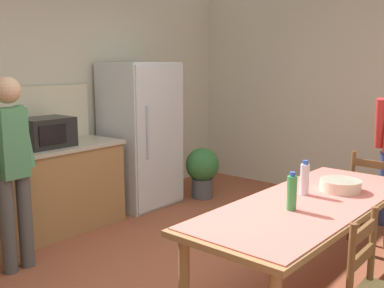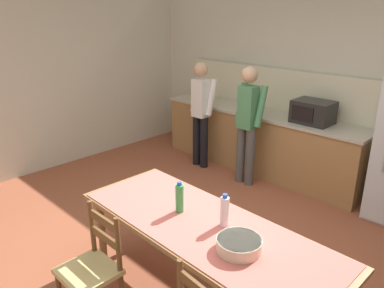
{
  "view_description": "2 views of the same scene",
  "coord_description": "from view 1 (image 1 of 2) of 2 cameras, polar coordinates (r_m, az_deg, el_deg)",
  "views": [
    {
      "loc": [
        -2.57,
        -1.78,
        1.75
      ],
      "look_at": [
        -0.0,
        0.33,
        1.16
      ],
      "focal_mm": 42.0,
      "sensor_mm": 36.0,
      "label": 1
    },
    {
      "loc": [
        2.16,
        -2.31,
        2.34
      ],
      "look_at": [
        0.0,
        -0.11,
        1.23
      ],
      "focal_mm": 35.0,
      "sensor_mm": 36.0,
      "label": 2
    }
  ],
  "objects": [
    {
      "name": "wall_back",
      "position": [
        5.14,
        -20.69,
        6.13
      ],
      "size": [
        6.52,
        0.12,
        2.9
      ],
      "primitive_type": "cube",
      "color": "beige",
      "rests_on": "ground"
    },
    {
      "name": "bottle_off_centre",
      "position": [
        3.57,
        14.11,
        -4.32
      ],
      "size": [
        0.07,
        0.07,
        0.27
      ],
      "color": "silver",
      "rests_on": "dining_table"
    },
    {
      "name": "wall_right",
      "position": [
        6.11,
        22.45,
        6.54
      ],
      "size": [
        0.12,
        5.2,
        2.9
      ],
      "primitive_type": "cube",
      "color": "beige",
      "rests_on": "ground"
    },
    {
      "name": "potted_plant",
      "position": [
        5.92,
        1.32,
        -3.21
      ],
      "size": [
        0.44,
        0.44,
        0.67
      ],
      "color": "#4C4C51",
      "rests_on": "ground"
    },
    {
      "name": "bottle_near_centre",
      "position": [
        3.18,
        12.56,
        -6.03
      ],
      "size": [
        0.07,
        0.07,
        0.27
      ],
      "color": "green",
      "rests_on": "dining_table"
    },
    {
      "name": "dining_table",
      "position": [
        3.48,
        14.69,
        -8.12
      ],
      "size": [
        2.3,
        0.9,
        0.75
      ],
      "rotation": [
        0.0,
        0.0,
        -0.03
      ],
      "color": "olive",
      "rests_on": "ground"
    },
    {
      "name": "person_at_counter",
      "position": [
        4.03,
        -21.91,
        -2.4
      ],
      "size": [
        0.41,
        0.29,
        1.65
      ],
      "rotation": [
        0.0,
        0.0,
        1.57
      ],
      "color": "#4C4C4C",
      "rests_on": "ground"
    },
    {
      "name": "refrigerator",
      "position": [
        5.6,
        -6.51,
        1.18
      ],
      "size": [
        0.83,
        0.73,
        1.77
      ],
      "color": "silver",
      "rests_on": "ground"
    },
    {
      "name": "chair_head_end",
      "position": [
        4.83,
        22.14,
        -6.37
      ],
      "size": [
        0.42,
        0.44,
        0.91
      ],
      "rotation": [
        0.0,
        0.0,
        1.53
      ],
      "color": "brown",
      "rests_on": "ground"
    },
    {
      "name": "serving_bowl",
      "position": [
        3.77,
        18.33,
        -4.91
      ],
      "size": [
        0.32,
        0.32,
        0.09
      ],
      "color": "beige",
      "rests_on": "dining_table"
    },
    {
      "name": "microwave",
      "position": [
        4.78,
        -18.05,
        1.41
      ],
      "size": [
        0.5,
        0.39,
        0.3
      ],
      "color": "black",
      "rests_on": "kitchen_counter"
    }
  ]
}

